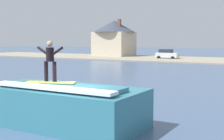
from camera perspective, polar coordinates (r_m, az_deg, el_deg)
ground_plane at (r=12.32m, az=-6.95°, el=-11.07°), size 260.00×260.00×0.00m
wave_crest at (r=12.98m, az=-8.12°, el=-6.45°), size 6.21×3.17×1.77m
surfboard at (r=12.91m, az=-11.03°, el=-2.21°), size 2.00×1.07×0.06m
surfer at (r=12.89m, az=-11.21°, el=2.04°), size 1.33×0.32×1.65m
car_near_shore at (r=57.97m, az=9.98°, el=2.85°), size 4.05×2.08×1.86m
house_with_chimney at (r=66.90m, az=0.39°, el=6.11°), size 8.97×8.97×7.82m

